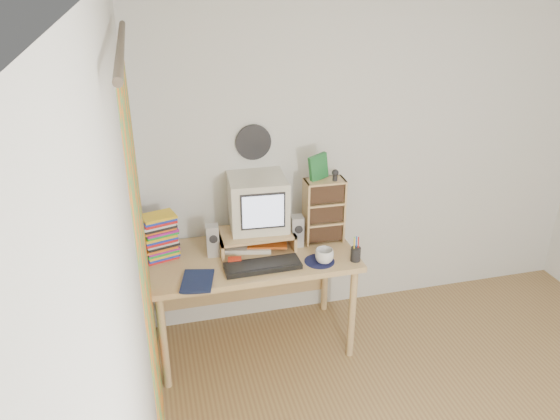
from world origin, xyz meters
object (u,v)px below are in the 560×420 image
keyboard (263,266)px  dvd_stack (160,238)px  desk (250,267)px  crt_monitor (258,204)px  mug (324,256)px  cd_rack (324,211)px  diary (182,280)px

keyboard → dvd_stack: size_ratio=1.66×
desk → keyboard: keyboard is taller
desk → keyboard: 0.30m
crt_monitor → mug: (0.36, -0.37, -0.25)m
desk → cd_rack: 0.65m
diary → desk: bearing=45.0°
desk → crt_monitor: 0.45m
crt_monitor → cd_rack: 0.46m
dvd_stack → diary: dvd_stack is taller
crt_monitor → keyboard: (-0.05, -0.34, -0.29)m
crt_monitor → mug: bearing=-42.1°
crt_monitor → desk: bearing=-130.8°
dvd_stack → mug: dvd_stack is taller
desk → cd_rack: bearing=2.0°
mug → dvd_stack: bearing=162.4°
keyboard → diary: 0.53m
crt_monitor → keyboard: bearing=-94.7°
keyboard → dvd_stack: 0.71m
keyboard → diary: diary is taller
mug → crt_monitor: bearing=134.0°
keyboard → desk: bearing=96.6°
keyboard → diary: size_ratio=2.12×
dvd_stack → mug: 1.10m
crt_monitor → diary: (-0.58, -0.39, -0.28)m
desk → keyboard: bearing=-82.3°
dvd_stack → cd_rack: bearing=-17.1°
dvd_stack → keyboard: bearing=-41.3°
crt_monitor → cd_rack: crt_monitor is taller
keyboard → mug: (0.41, -0.03, 0.03)m
keyboard → cd_rack: (0.50, 0.27, 0.21)m
dvd_stack → diary: bearing=-89.2°
desk → diary: bearing=-148.0°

